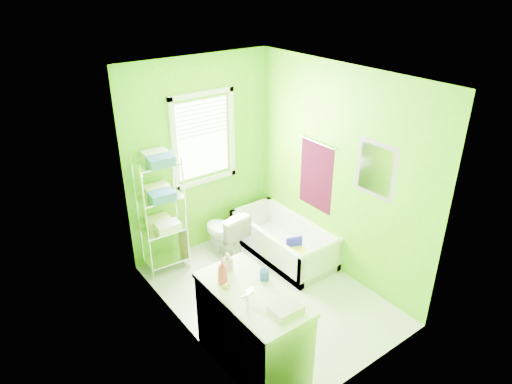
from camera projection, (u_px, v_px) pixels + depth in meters
ground at (268, 294)px, 5.47m from camera, size 2.90×2.90×0.00m
room_envelope at (269, 177)px, 4.78m from camera, size 2.14×2.94×2.62m
window at (203, 134)px, 5.80m from camera, size 0.92×0.05×1.22m
door at (244, 309)px, 3.75m from camera, size 0.09×0.80×2.00m
right_wall_decor at (338, 173)px, 5.42m from camera, size 0.04×1.48×1.17m
bathtub at (284, 244)px, 6.16m from camera, size 0.70×1.51×0.49m
toilet at (225, 233)px, 6.07m from camera, size 0.45×0.71×0.68m
vanity at (253, 327)px, 4.32m from camera, size 0.60×1.16×1.12m
wire_shelf_unit at (162, 201)px, 5.53m from camera, size 0.55×0.44×1.59m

